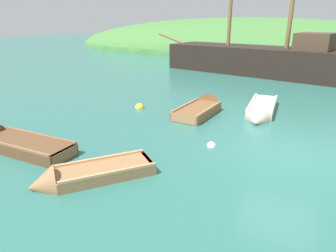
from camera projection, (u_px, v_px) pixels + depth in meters
The scene contains 9 objects.
ground_plane at pixel (286, 154), 9.29m from camera, with size 120.00×120.00×0.00m, color #2D6B60.
shore_hill at pixel (245, 48), 42.60m from camera, with size 52.13×25.89×8.40m, color #477F3D.
sailing_ship at pixel (258, 63), 22.75m from camera, with size 16.48×7.31×13.01m.
rowboat_far at pixel (261, 111), 13.17m from camera, with size 1.07×3.90×1.00m.
rowboat_center at pixel (15, 145), 9.68m from camera, with size 3.98×1.35×1.05m.
rowboat_outer_right at pixel (202, 110), 13.43m from camera, with size 1.64×3.34×1.16m.
rowboat_portside at pixel (85, 177), 7.78m from camera, with size 2.89×2.97×0.96m.
buoy_white at pixel (211, 146), 9.89m from camera, with size 0.30×0.30×0.30m, color white.
buoy_yellow at pixel (140, 108), 14.15m from camera, with size 0.43×0.43×0.43m, color yellow.
Camera 1 is at (-0.16, -9.20, 3.96)m, focal length 32.03 mm.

